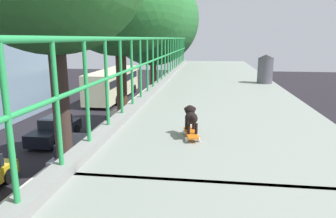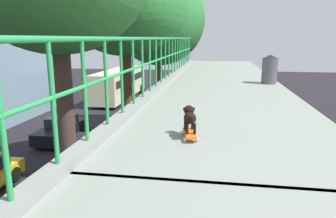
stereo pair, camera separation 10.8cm
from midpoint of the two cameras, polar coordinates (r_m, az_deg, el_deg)
The scene contains 11 objects.
overpass_deck at distance 3.20m, azimuth 11.81°, elevation -13.96°, with size 3.23×29.23×0.39m.
green_railing at distance 3.30m, azimuth -16.07°, elevation -4.23°, with size 0.20×27.77×1.25m.
car_grey_fifth at distance 16.61m, azimuth -14.67°, elevation -7.47°, with size 1.77×3.91×1.42m.
car_black_sixth at distance 20.93m, azimuth -18.73°, elevation -3.47°, with size 1.78×4.50×1.50m.
car_white_seventh at distance 22.43m, azimuth -7.49°, elevation -2.09°, with size 1.78×4.11×1.24m.
city_bus at distance 33.56m, azimuth -8.67°, elevation 4.85°, with size 2.77×11.47×3.06m.
roadside_tree_far at distance 14.10m, azimuth -7.73°, elevation 18.77°, with size 5.48×5.48×10.17m.
roadside_tree_farthest at distance 20.44m, azimuth -1.53°, elevation 15.99°, with size 5.81×5.81×10.35m.
toy_skateboard at distance 3.95m, azimuth 4.75°, elevation -4.47°, with size 0.24×0.48×0.08m.
small_dog at distance 3.94m, azimuth 4.77°, elevation -1.36°, with size 0.21×0.40×0.31m.
litter_bin at distance 9.09m, azimuth 18.41°, elevation 6.96°, with size 0.42×0.42×0.79m.
Camera 2 is at (1.17, -2.85, 6.33)m, focal length 33.38 mm.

